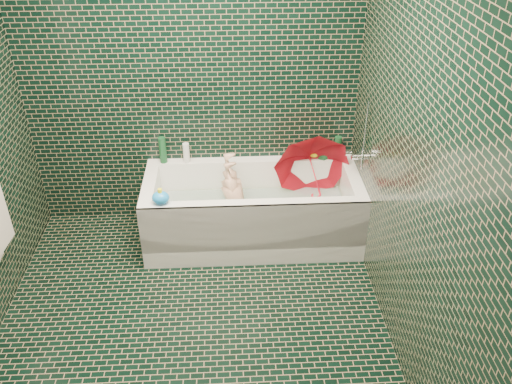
{
  "coord_description": "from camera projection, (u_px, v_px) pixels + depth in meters",
  "views": [
    {
      "loc": [
        0.28,
        -2.58,
        2.72
      ],
      "look_at": [
        0.47,
        0.82,
        0.56
      ],
      "focal_mm": 38.0,
      "sensor_mm": 36.0,
      "label": 1
    }
  ],
  "objects": [
    {
      "name": "soap_bottle_b",
      "position": [
        336.0,
        157.0,
        4.52
      ],
      "size": [
        0.11,
        0.11,
        0.21
      ],
      "primitive_type": "imported",
      "rotation": [
        0.0,
        0.0,
        -0.2
      ],
      "color": "#431F77",
      "rests_on": "bathtub"
    },
    {
      "name": "faucet",
      "position": [
        359.0,
        152.0,
        4.12
      ],
      "size": [
        0.18,
        0.19,
        0.55
      ],
      "color": "silver",
      "rests_on": "wall_right"
    },
    {
      "name": "bath_mat",
      "position": [
        253.0,
        221.0,
        4.42
      ],
      "size": [
        1.35,
        0.47,
        0.01
      ],
      "primitive_type": "cube",
      "color": "green",
      "rests_on": "bathtub"
    },
    {
      "name": "child",
      "position": [
        237.0,
        204.0,
        4.36
      ],
      "size": [
        0.86,
        0.35,
        0.32
      ],
      "primitive_type": "imported",
      "rotation": [
        -1.42,
        0.0,
        -1.63
      ],
      "color": "tan",
      "rests_on": "bathtub"
    },
    {
      "name": "bathtub",
      "position": [
        253.0,
        216.0,
        4.38
      ],
      "size": [
        1.7,
        0.75,
        0.55
      ],
      "color": "white",
      "rests_on": "floor"
    },
    {
      "name": "bottle_left_short",
      "position": [
        186.0,
        153.0,
        4.4
      ],
      "size": [
        0.06,
        0.06,
        0.17
      ],
      "primitive_type": "cylinder",
      "rotation": [
        0.0,
        0.0,
        0.3
      ],
      "color": "white",
      "rests_on": "bathtub"
    },
    {
      "name": "rubber_duck",
      "position": [
        315.0,
        153.0,
        4.49
      ],
      "size": [
        0.13,
        0.1,
        0.1
      ],
      "rotation": [
        0.0,
        0.0,
        -0.21
      ],
      "color": "yellow",
      "rests_on": "bathtub"
    },
    {
      "name": "bottle_left_tall",
      "position": [
        163.0,
        150.0,
        4.39
      ],
      "size": [
        0.08,
        0.08,
        0.22
      ],
      "primitive_type": "cylinder",
      "rotation": [
        0.0,
        0.0,
        -0.38
      ],
      "color": "#144623",
      "rests_on": "bathtub"
    },
    {
      "name": "floor",
      "position": [
        193.0,
        331.0,
        3.62
      ],
      "size": [
        2.8,
        2.8,
        0.0
      ],
      "primitive_type": "plane",
      "color": "black",
      "rests_on": "ground"
    },
    {
      "name": "bottle_right_tall",
      "position": [
        338.0,
        148.0,
        4.45
      ],
      "size": [
        0.06,
        0.06,
        0.2
      ],
      "primitive_type": "cylinder",
      "rotation": [
        0.0,
        0.0,
        0.17
      ],
      "color": "#144623",
      "rests_on": "bathtub"
    },
    {
      "name": "umbrella",
      "position": [
        314.0,
        175.0,
        4.3
      ],
      "size": [
        0.76,
        0.69,
        0.78
      ],
      "primitive_type": "imported",
      "rotation": [
        0.21,
        -0.31,
        -0.0
      ],
      "color": "red",
      "rests_on": "bathtub"
    },
    {
      "name": "water",
      "position": [
        253.0,
        206.0,
        4.34
      ],
      "size": [
        1.48,
        0.53,
        0.0
      ],
      "primitive_type": "cube",
      "color": "silver",
      "rests_on": "bathtub"
    },
    {
      "name": "soap_bottle_c",
      "position": [
        328.0,
        159.0,
        4.48
      ],
      "size": [
        0.18,
        0.18,
        0.18
      ],
      "primitive_type": "imported",
      "rotation": [
        0.0,
        0.0,
        0.43
      ],
      "color": "#144623",
      "rests_on": "bathtub"
    },
    {
      "name": "wall_back",
      "position": [
        191.0,
        77.0,
        4.13
      ],
      "size": [
        2.8,
        0.0,
        2.8
      ],
      "primitive_type": "plane",
      "rotation": [
        1.57,
        0.0,
        0.0
      ],
      "color": "black",
      "rests_on": "floor"
    },
    {
      "name": "wall_right",
      "position": [
        413.0,
        162.0,
        3.01
      ],
      "size": [
        0.0,
        2.8,
        2.8
      ],
      "primitive_type": "plane",
      "rotation": [
        1.57,
        0.0,
        -1.57
      ],
      "color": "black",
      "rests_on": "floor"
    },
    {
      "name": "bottle_right_pump",
      "position": [
        339.0,
        148.0,
        4.48
      ],
      "size": [
        0.06,
        0.06,
        0.17
      ],
      "primitive_type": "cylinder",
      "rotation": [
        0.0,
        0.0,
        0.37
      ],
      "color": "silver",
      "rests_on": "bathtub"
    },
    {
      "name": "bath_toy",
      "position": [
        161.0,
        198.0,
        3.89
      ],
      "size": [
        0.14,
        0.12,
        0.12
      ],
      "rotation": [
        0.0,
        0.0,
        0.11
      ],
      "color": "#1A89EC",
      "rests_on": "bathtub"
    },
    {
      "name": "wall_front",
      "position": [
        150.0,
        382.0,
        1.77
      ],
      "size": [
        2.8,
        0.0,
        2.8
      ],
      "primitive_type": "plane",
      "rotation": [
        -1.57,
        0.0,
        0.0
      ],
      "color": "black",
      "rests_on": "floor"
    },
    {
      "name": "soap_bottle_a",
      "position": [
        342.0,
        158.0,
        4.5
      ],
      "size": [
        0.1,
        0.1,
        0.23
      ],
      "primitive_type": "imported",
      "rotation": [
        0.0,
        0.0,
        0.13
      ],
      "color": "white",
      "rests_on": "bathtub"
    }
  ]
}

